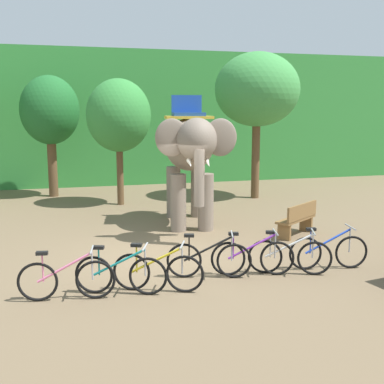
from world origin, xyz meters
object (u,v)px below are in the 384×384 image
(bike_yellow, at_px, (158,271))
(bike_purple, at_px, (252,257))
(bike_black, at_px, (209,259))
(bike_blue, at_px, (328,251))
(tree_far_left, at_px, (257,90))
(bike_pink, at_px, (66,279))
(tree_center, at_px, (50,111))
(bike_teal, at_px, (121,274))
(tree_right, at_px, (119,116))
(bike_white, at_px, (290,256))
(wooden_bench, at_px, (298,218))
(elephant, at_px, (190,150))

(bike_yellow, xyz_separation_m, bike_purple, (2.03, 0.37, 0.00))
(bike_black, relative_size, bike_blue, 0.98)
(tree_far_left, bearing_deg, bike_black, -118.02)
(bike_pink, distance_m, bike_yellow, 1.64)
(tree_center, distance_m, bike_purple, 11.74)
(bike_teal, height_order, bike_black, same)
(tree_right, distance_m, bike_white, 9.16)
(tree_center, height_order, bike_white, tree_center)
(bike_teal, bearing_deg, bike_yellow, -3.25)
(bike_purple, xyz_separation_m, bike_white, (0.76, -0.13, 0.00))
(tree_right, relative_size, wooden_bench, 3.02)
(bike_white, bearing_deg, tree_far_left, 72.22)
(tree_right, height_order, tree_far_left, tree_far_left)
(elephant, height_order, bike_teal, elephant)
(bike_teal, xyz_separation_m, bike_white, (3.46, 0.20, 0.00))
(bike_yellow, bearing_deg, elephant, 68.72)
(elephant, height_order, bike_pink, elephant)
(bike_teal, distance_m, bike_purple, 2.73)
(tree_far_left, distance_m, wooden_bench, 6.78)
(bike_blue, bearing_deg, tree_center, 118.40)
(elephant, bearing_deg, wooden_bench, -36.60)
(wooden_bench, bearing_deg, elephant, 143.40)
(bike_black, bearing_deg, bike_purple, -5.39)
(bike_white, xyz_separation_m, wooden_bench, (1.61, 2.75, 0.09))
(tree_center, distance_m, elephant, 7.38)
(bike_white, relative_size, bike_blue, 0.95)
(bike_teal, bearing_deg, elephant, 61.89)
(tree_center, height_order, bike_black, tree_center)
(bike_teal, distance_m, bike_blue, 4.41)
(bike_black, distance_m, bike_white, 1.67)
(elephant, relative_size, bike_white, 2.62)
(bike_teal, height_order, bike_yellow, same)
(tree_far_left, relative_size, elephant, 1.29)
(bike_purple, bearing_deg, bike_white, -10.06)
(bike_teal, distance_m, bike_black, 1.85)
(tree_right, xyz_separation_m, bike_yellow, (-0.31, -8.62, -2.76))
(bike_yellow, relative_size, bike_white, 1.00)
(tree_center, distance_m, bike_white, 12.15)
(tree_far_left, distance_m, bike_pink, 11.77)
(bike_white, bearing_deg, bike_purple, 169.94)
(elephant, xyz_separation_m, bike_purple, (0.14, -4.47, -1.82))
(bike_white, bearing_deg, bike_black, 172.46)
(tree_right, height_order, bike_black, tree_right)
(tree_right, relative_size, bike_teal, 2.71)
(tree_far_left, xyz_separation_m, bike_teal, (-6.15, -8.59, -3.69))
(tree_center, bearing_deg, elephant, -57.42)
(bike_black, distance_m, bike_blue, 2.60)
(tree_center, height_order, bike_teal, tree_center)
(bike_pink, bearing_deg, tree_center, 92.11)
(bike_blue, bearing_deg, bike_teal, -176.24)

